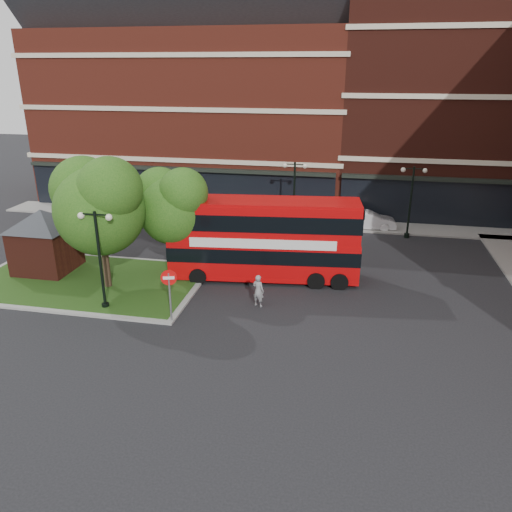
% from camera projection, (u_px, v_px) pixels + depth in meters
% --- Properties ---
extents(ground, '(120.00, 120.00, 0.00)m').
position_uv_depth(ground, '(212.00, 321.00, 23.49)').
color(ground, black).
rests_on(ground, ground).
extents(pavement_far, '(44.00, 3.00, 0.12)m').
position_uv_depth(pavement_far, '(271.00, 221.00, 38.59)').
color(pavement_far, slate).
rests_on(pavement_far, ground).
extents(terrace_far_left, '(26.00, 12.00, 14.00)m').
position_uv_depth(terrace_far_left, '(197.00, 117.00, 44.46)').
color(terrace_far_left, maroon).
rests_on(terrace_far_left, ground).
extents(terrace_far_right, '(18.00, 12.00, 16.00)m').
position_uv_depth(terrace_far_right, '(459.00, 109.00, 40.07)').
color(terrace_far_right, '#471911').
rests_on(terrace_far_right, ground).
extents(traffic_island, '(12.60, 7.60, 0.15)m').
position_uv_depth(traffic_island, '(88.00, 281.00, 27.69)').
color(traffic_island, gray).
rests_on(traffic_island, ground).
extents(kiosk, '(6.51, 6.51, 3.60)m').
position_uv_depth(kiosk, '(44.00, 234.00, 28.35)').
color(kiosk, '#471911').
rests_on(kiosk, traffic_island).
extents(tree_island_west, '(5.40, 4.71, 7.21)m').
position_uv_depth(tree_island_west, '(98.00, 202.00, 25.36)').
color(tree_island_west, '#2D2116').
rests_on(tree_island_west, ground).
extents(tree_island_east, '(4.46, 3.90, 6.29)m').
position_uv_depth(tree_island_east, '(172.00, 203.00, 27.28)').
color(tree_island_east, '#2D2116').
rests_on(tree_island_east, ground).
extents(lamp_island, '(1.72, 0.36, 5.00)m').
position_uv_depth(lamp_island, '(100.00, 255.00, 23.68)').
color(lamp_island, black).
rests_on(lamp_island, ground).
extents(lamp_far_left, '(1.72, 0.36, 5.00)m').
position_uv_depth(lamp_far_left, '(294.00, 193.00, 35.41)').
color(lamp_far_left, black).
rests_on(lamp_far_left, ground).
extents(lamp_far_right, '(1.72, 0.36, 5.00)m').
position_uv_depth(lamp_far_right, '(411.00, 198.00, 33.94)').
color(lamp_far_right, black).
rests_on(lamp_far_right, ground).
extents(bus, '(10.60, 3.48, 3.97)m').
position_uv_depth(bus, '(264.00, 234.00, 27.37)').
color(bus, '#B70709').
rests_on(bus, ground).
extents(woman, '(0.71, 0.58, 1.67)m').
position_uv_depth(woman, '(258.00, 291.00, 24.69)').
color(woman, gray).
rests_on(woman, ground).
extents(car_silver, '(4.72, 2.28, 1.55)m').
position_uv_depth(car_silver, '(215.00, 210.00, 38.68)').
color(car_silver, '#B0B2B8').
rests_on(car_silver, ground).
extents(car_white, '(4.16, 1.80, 1.33)m').
position_uv_depth(car_white, '(368.00, 220.00, 36.57)').
color(car_white, white).
rests_on(car_white, ground).
extents(no_entry_sign, '(0.72, 0.26, 2.66)m').
position_uv_depth(no_entry_sign, '(169.00, 286.00, 22.69)').
color(no_entry_sign, slate).
rests_on(no_entry_sign, ground).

